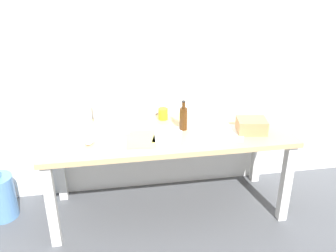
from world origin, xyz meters
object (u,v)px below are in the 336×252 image
(cardboard_box, at_px, (252,126))
(desk, at_px, (168,142))
(beer_bottle, at_px, (183,118))
(coffee_mug, at_px, (163,114))
(water_cooler_jug, at_px, (0,197))
(laptop_left, at_px, (111,122))
(computer_mouse, at_px, (90,141))

(cardboard_box, bearing_deg, desk, 170.57)
(desk, bearing_deg, cardboard_box, -9.43)
(beer_bottle, relative_size, coffee_mug, 2.53)
(desk, relative_size, water_cooler_jug, 4.51)
(laptop_left, distance_m, beer_bottle, 0.58)
(laptop_left, bearing_deg, water_cooler_jug, -176.72)
(cardboard_box, relative_size, coffee_mug, 2.32)
(beer_bottle, relative_size, water_cooler_jug, 0.57)
(cardboard_box, distance_m, coffee_mug, 0.73)
(laptop_left, bearing_deg, coffee_mug, 10.88)
(laptop_left, relative_size, computer_mouse, 3.25)
(computer_mouse, distance_m, coffee_mug, 0.69)
(beer_bottle, xyz_separation_m, water_cooler_jug, (-1.49, 0.09, -0.63))
(beer_bottle, height_order, computer_mouse, beer_bottle)
(beer_bottle, bearing_deg, cardboard_box, -14.46)
(beer_bottle, distance_m, water_cooler_jug, 1.62)
(water_cooler_jug, bearing_deg, laptop_left, 3.28)
(computer_mouse, xyz_separation_m, coffee_mug, (0.59, 0.35, 0.03))
(cardboard_box, height_order, coffee_mug, cardboard_box)
(desk, height_order, cardboard_box, cardboard_box)
(beer_bottle, xyz_separation_m, cardboard_box, (0.51, -0.13, -0.04))
(laptop_left, bearing_deg, computer_mouse, -121.17)
(laptop_left, xyz_separation_m, cardboard_box, (1.07, -0.28, 0.01))
(cardboard_box, xyz_separation_m, water_cooler_jug, (-2.00, 0.22, -0.59))
(beer_bottle, height_order, cardboard_box, beer_bottle)
(cardboard_box, bearing_deg, laptop_left, 165.50)
(beer_bottle, xyz_separation_m, computer_mouse, (-0.72, -0.13, -0.08))
(desk, relative_size, beer_bottle, 7.93)
(laptop_left, distance_m, coffee_mug, 0.44)
(desk, bearing_deg, water_cooler_jug, 175.12)
(coffee_mug, xyz_separation_m, water_cooler_jug, (-1.37, -0.14, -0.58))
(laptop_left, xyz_separation_m, water_cooler_jug, (-0.94, -0.05, -0.58))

